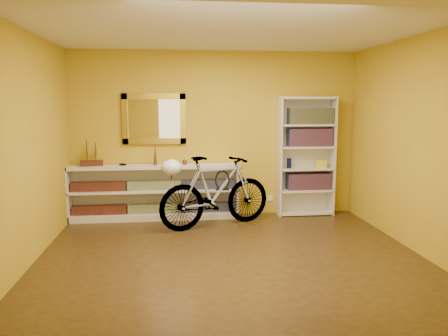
{
  "coord_description": "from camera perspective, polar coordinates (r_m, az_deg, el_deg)",
  "views": [
    {
      "loc": [
        -0.63,
        -5.0,
        1.79
      ],
      "look_at": [
        0.0,
        0.7,
        0.95
      ],
      "focal_mm": 35.51,
      "sensor_mm": 36.0,
      "label": 1
    }
  ],
  "objects": [
    {
      "name": "model_ship",
      "position": [
        6.97,
        -16.72,
        1.86
      ],
      "size": [
        0.35,
        0.17,
        0.39
      ],
      "primitive_type": null,
      "rotation": [
        0.0,
        0.0,
        0.15
      ],
      "color": "#3D1B11",
      "rests_on": "console_unit"
    },
    {
      "name": "back_wall",
      "position": [
        7.05,
        -1.18,
        4.35
      ],
      "size": [
        4.5,
        0.01,
        2.6
      ],
      "primitive_type": "cube",
      "color": "gold",
      "rests_on": "ground"
    },
    {
      "name": "cd_row_lower",
      "position": [
        6.99,
        -8.89,
        -5.16
      ],
      "size": [
        2.5,
        0.13,
        0.14
      ],
      "primitive_type": "cube",
      "color": "black",
      "rests_on": "console_unit"
    },
    {
      "name": "book_row_a",
      "position": [
        7.27,
        10.79,
        -1.67
      ],
      "size": [
        0.7,
        0.22,
        0.26
      ],
      "primitive_type": "cube",
      "color": "maroon",
      "rests_on": "bookcase"
    },
    {
      "name": "floor",
      "position": [
        5.35,
        0.85,
        -11.27
      ],
      "size": [
        4.5,
        4.0,
        0.01
      ],
      "primitive_type": "cube",
      "color": "#32220E",
      "rests_on": "ground"
    },
    {
      "name": "red_tin",
      "position": [
        7.13,
        9.01,
        6.36
      ],
      "size": [
        0.18,
        0.18,
        0.18
      ],
      "primitive_type": "cube",
      "rotation": [
        0.0,
        0.0,
        0.34
      ],
      "color": "maroon",
      "rests_on": "bookcase"
    },
    {
      "name": "yellow_bag",
      "position": [
        7.25,
        12.46,
        0.52
      ],
      "size": [
        0.19,
        0.15,
        0.13
      ],
      "primitive_type": "cube",
      "rotation": [
        0.0,
        0.0,
        -0.31
      ],
      "color": "yellow",
      "rests_on": "bookcase"
    },
    {
      "name": "bookcase",
      "position": [
        7.2,
        10.5,
        1.49
      ],
      "size": [
        0.9,
        0.3,
        1.9
      ],
      "primitive_type": null,
      "color": "silver",
      "rests_on": "floor"
    },
    {
      "name": "travel_mug",
      "position": [
        7.12,
        8.37,
        0.63
      ],
      "size": [
        0.07,
        0.07,
        0.16
      ],
      "primitive_type": "cylinder",
      "color": "navy",
      "rests_on": "bookcase"
    },
    {
      "name": "console_unit",
      "position": [
        6.96,
        -8.93,
        -3.08
      ],
      "size": [
        2.6,
        0.35,
        0.85
      ],
      "primitive_type": null,
      "color": "silver",
      "rests_on": "floor"
    },
    {
      "name": "book_row_c",
      "position": [
        7.17,
        11.02,
        6.58
      ],
      "size": [
        0.7,
        0.22,
        0.25
      ],
      "primitive_type": "cube",
      "color": "#164950",
      "rests_on": "bookcase"
    },
    {
      "name": "bronze_ornament",
      "position": [
        6.87,
        -8.85,
        1.73
      ],
      "size": [
        0.06,
        0.06,
        0.33
      ],
      "primitive_type": "cone",
      "color": "brown",
      "rests_on": "console_unit"
    },
    {
      "name": "ceiling",
      "position": [
        5.11,
        0.91,
        17.52
      ],
      "size": [
        4.5,
        4.0,
        0.01
      ],
      "primitive_type": "cube",
      "color": "silver",
      "rests_on": "ground"
    },
    {
      "name": "gilt_mirror",
      "position": [
        6.98,
        -8.99,
        6.26
      ],
      "size": [
        0.98,
        0.06,
        0.78
      ],
      "primitive_type": "cube",
      "color": "olive",
      "rests_on": "back_wall"
    },
    {
      "name": "bicycle",
      "position": [
        6.42,
        -1.04,
        -3.03
      ],
      "size": [
        1.09,
        1.83,
        1.05
      ],
      "primitive_type": "imported",
      "rotation": [
        0.0,
        0.0,
        1.95
      ],
      "color": "silver",
      "rests_on": "floor"
    },
    {
      "name": "left_wall",
      "position": [
        5.28,
        -24.22,
        2.27
      ],
      "size": [
        0.01,
        4.0,
        2.6
      ],
      "primitive_type": "cube",
      "color": "gold",
      "rests_on": "ground"
    },
    {
      "name": "book_row_b",
      "position": [
        7.18,
        10.95,
        3.91
      ],
      "size": [
        0.7,
        0.22,
        0.28
      ],
      "primitive_type": "cube",
      "color": "maroon",
      "rests_on": "bookcase"
    },
    {
      "name": "toy_car",
      "position": [
        6.93,
        -12.89,
        0.33
      ],
      "size": [
        0.0,
        0.0,
        0.0
      ],
      "primitive_type": "imported",
      "rotation": [
        0.0,
        0.0,
        1.46
      ],
      "color": "black",
      "rests_on": "console_unit"
    },
    {
      "name": "u_lock",
      "position": [
        6.44,
        -0.21,
        -1.57
      ],
      "size": [
        0.22,
        0.02,
        0.22
      ],
      "primitive_type": "torus",
      "rotation": [
        1.57,
        0.0,
        0.0
      ],
      "color": "black",
      "rests_on": "bicycle"
    },
    {
      "name": "helmet",
      "position": [
        6.08,
        -6.8,
        0.09
      ],
      "size": [
        0.28,
        0.27,
        0.21
      ],
      "primitive_type": "ellipsoid",
      "color": "white",
      "rests_on": "bicycle"
    },
    {
      "name": "wall_socket",
      "position": [
        7.32,
        5.92,
        -3.86
      ],
      "size": [
        0.09,
        0.02,
        0.09
      ],
      "primitive_type": "cube",
      "color": "silver",
      "rests_on": "back_wall"
    },
    {
      "name": "decorative_orb",
      "position": [
        6.88,
        -5.06,
        0.78
      ],
      "size": [
        0.08,
        0.08,
        0.08
      ],
      "primitive_type": "sphere",
      "color": "brown",
      "rests_on": "console_unit"
    },
    {
      "name": "cd_row_upper",
      "position": [
        6.92,
        -8.96,
        -2.22
      ],
      "size": [
        2.5,
        0.13,
        0.14
      ],
      "primitive_type": "cube",
      "color": "navy",
      "rests_on": "console_unit"
    },
    {
      "name": "right_wall",
      "position": [
        5.8,
        23.61,
        2.78
      ],
      "size": [
        0.01,
        4.0,
        2.6
      ],
      "primitive_type": "cube",
      "color": "gold",
      "rests_on": "ground"
    }
  ]
}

